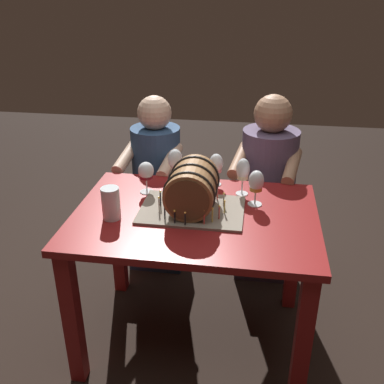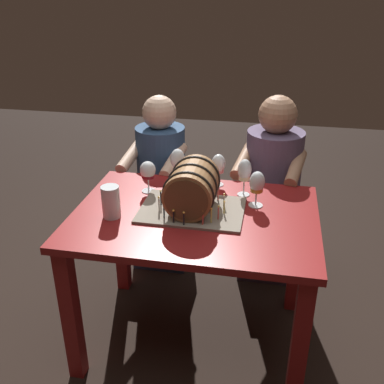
% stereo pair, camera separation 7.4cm
% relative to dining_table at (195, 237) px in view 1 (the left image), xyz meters
% --- Properties ---
extents(ground_plane, '(8.00, 8.00, 0.00)m').
position_rel_dining_table_xyz_m(ground_plane, '(0.00, 0.00, -0.63)').
color(ground_plane, black).
extents(dining_table, '(1.14, 0.82, 0.76)m').
position_rel_dining_table_xyz_m(dining_table, '(0.00, 0.00, 0.00)').
color(dining_table, maroon).
rests_on(dining_table, ground).
extents(barrel_cake, '(0.49, 0.34, 0.24)m').
position_rel_dining_table_xyz_m(barrel_cake, '(-0.02, 0.02, 0.24)').
color(barrel_cake, gray).
rests_on(barrel_cake, dining_table).
extents(wine_glass_white, '(0.07, 0.07, 0.19)m').
position_rel_dining_table_xyz_m(wine_glass_white, '(0.21, 0.24, 0.26)').
color(wine_glass_white, white).
rests_on(wine_glass_white, dining_table).
extents(wine_glass_empty, '(0.08, 0.08, 0.20)m').
position_rel_dining_table_xyz_m(wine_glass_empty, '(-0.15, 0.31, 0.27)').
color(wine_glass_empty, white).
rests_on(wine_glass_empty, dining_table).
extents(wine_glass_rose, '(0.07, 0.07, 0.17)m').
position_rel_dining_table_xyz_m(wine_glass_rose, '(0.06, 0.34, 0.25)').
color(wine_glass_rose, white).
rests_on(wine_glass_rose, dining_table).
extents(wine_glass_red, '(0.08, 0.08, 0.17)m').
position_rel_dining_table_xyz_m(wine_glass_red, '(-0.28, 0.19, 0.24)').
color(wine_glass_red, white).
rests_on(wine_glass_red, dining_table).
extents(wine_glass_amber, '(0.07, 0.07, 0.18)m').
position_rel_dining_table_xyz_m(wine_glass_amber, '(0.27, 0.14, 0.25)').
color(wine_glass_amber, white).
rests_on(wine_glass_amber, dining_table).
extents(beer_pint, '(0.08, 0.08, 0.15)m').
position_rel_dining_table_xyz_m(beer_pint, '(-0.37, -0.10, 0.20)').
color(beer_pint, white).
rests_on(beer_pint, dining_table).
extents(person_seated_left, '(0.38, 0.48, 1.13)m').
position_rel_dining_table_xyz_m(person_seated_left, '(-0.35, 0.69, -0.12)').
color(person_seated_left, '#1B2D46').
rests_on(person_seated_left, ground).
extents(person_seated_right, '(0.43, 0.51, 1.17)m').
position_rel_dining_table_xyz_m(person_seated_right, '(0.35, 0.69, -0.08)').
color(person_seated_right, '#372D40').
rests_on(person_seated_right, ground).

